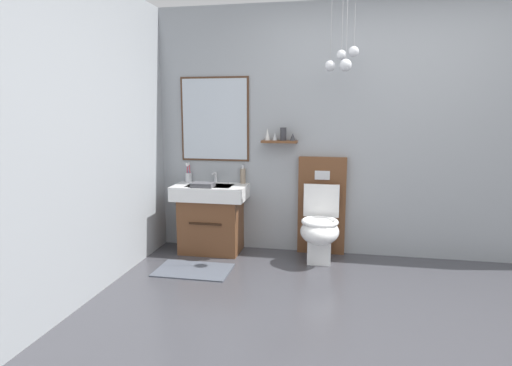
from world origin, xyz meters
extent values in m
cube|color=#3D3D42|center=(0.00, 0.00, -0.05)|extent=(6.02, 4.69, 0.10)
cube|color=#999EA3|center=(0.00, 1.69, 1.25)|extent=(4.82, 0.12, 2.50)
cube|color=#4C301E|center=(-1.70, 1.62, 1.37)|extent=(0.73, 0.02, 0.87)
cube|color=silver|center=(-1.70, 1.61, 1.37)|extent=(0.69, 0.01, 0.83)
cube|color=brown|center=(-1.01, 1.55, 1.15)|extent=(0.36, 0.14, 0.02)
cone|color=white|center=(-1.13, 1.54, 1.22)|extent=(0.05, 0.05, 0.12)
cone|color=silver|center=(-1.06, 1.56, 1.20)|extent=(0.05, 0.05, 0.08)
cylinder|color=#333338|center=(-0.97, 1.55, 1.23)|extent=(0.06, 0.06, 0.13)
cone|color=#333338|center=(-0.87, 1.54, 1.20)|extent=(0.06, 0.06, 0.07)
cylinder|color=gray|center=(-0.42, 1.34, 2.26)|extent=(0.01, 0.01, 0.50)
sphere|color=silver|center=(-0.42, 1.34, 1.96)|extent=(0.09, 0.09, 0.09)
cylinder|color=gray|center=(-0.38, 1.17, 2.20)|extent=(0.01, 0.01, 0.60)
sphere|color=silver|center=(-0.38, 1.17, 1.85)|extent=(0.11, 0.11, 0.11)
cylinder|color=gray|center=(-0.31, 1.41, 2.27)|extent=(0.01, 0.01, 0.46)
sphere|color=silver|center=(-0.31, 1.41, 1.99)|extent=(0.10, 0.10, 0.10)
cylinder|color=gray|center=(-0.52, 1.33, 2.21)|extent=(0.01, 0.01, 0.59)
sphere|color=silver|center=(-0.52, 1.33, 1.86)|extent=(0.10, 0.10, 0.10)
cube|color=#999EA3|center=(-2.35, 0.00, 1.25)|extent=(0.12, 3.49, 2.50)
cube|color=#474C56|center=(-1.70, 0.85, 0.01)|extent=(0.68, 0.44, 0.01)
cube|color=brown|center=(-1.70, 1.43, 0.28)|extent=(0.61, 0.41, 0.56)
cube|color=black|center=(-1.70, 1.22, 0.35)|extent=(0.33, 0.01, 0.02)
cube|color=white|center=(-1.70, 1.43, 0.63)|extent=(0.75, 0.47, 0.14)
cube|color=silver|center=(-1.70, 1.40, 0.69)|extent=(0.46, 0.26, 0.03)
cylinder|color=silver|center=(-1.70, 1.62, 0.76)|extent=(0.03, 0.03, 0.11)
cylinder|color=silver|center=(-1.70, 1.56, 0.81)|extent=(0.02, 0.11, 0.02)
cube|color=brown|center=(-0.57, 1.61, 0.50)|extent=(0.48, 0.10, 1.00)
cube|color=silver|center=(-0.57, 1.56, 0.82)|extent=(0.15, 0.01, 0.09)
cube|color=white|center=(-0.57, 1.35, 0.17)|extent=(0.22, 0.30, 0.34)
ellipsoid|color=white|center=(-0.57, 1.27, 0.32)|extent=(0.37, 0.46, 0.24)
torus|color=white|center=(-0.57, 1.27, 0.42)|extent=(0.35, 0.35, 0.04)
cube|color=white|center=(-0.57, 1.49, 0.57)|extent=(0.35, 0.03, 0.33)
cylinder|color=silver|center=(-1.99, 1.59, 0.75)|extent=(0.07, 0.07, 0.09)
cylinder|color=#DB3847|center=(-1.98, 1.59, 0.81)|extent=(0.03, 0.02, 0.17)
cube|color=white|center=(-1.99, 1.59, 0.90)|extent=(0.02, 0.02, 0.03)
cylinder|color=#2D84DB|center=(-2.00, 1.60, 0.81)|extent=(0.03, 0.02, 0.17)
cube|color=white|center=(-2.01, 1.59, 0.89)|extent=(0.02, 0.02, 0.03)
cylinder|color=#DB3847|center=(-2.00, 1.57, 0.81)|extent=(0.02, 0.03, 0.17)
cube|color=white|center=(-1.99, 1.56, 0.89)|extent=(0.01, 0.02, 0.03)
cylinder|color=gray|center=(-1.40, 1.60, 0.78)|extent=(0.06, 0.06, 0.16)
cylinder|color=silver|center=(-1.40, 1.60, 0.88)|extent=(0.02, 0.02, 0.04)
cube|color=#47474C|center=(-1.74, 1.30, 0.73)|extent=(0.22, 0.16, 0.04)
camera|label=1|loc=(-0.41, -2.78, 1.46)|focal=30.41mm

